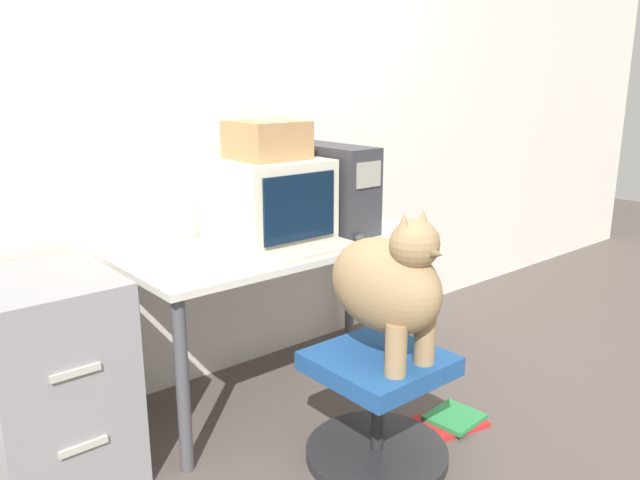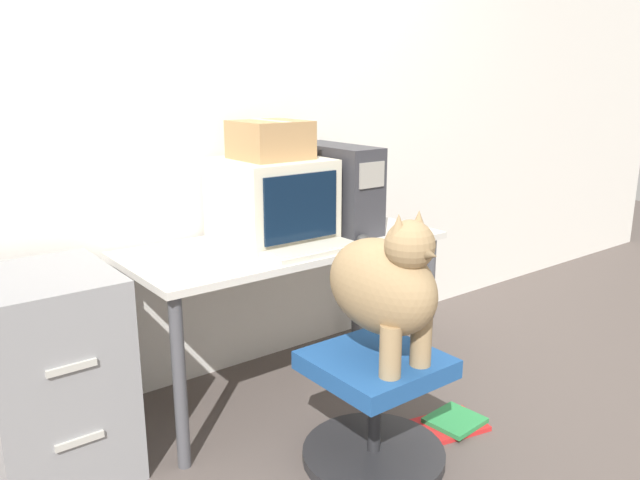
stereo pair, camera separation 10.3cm
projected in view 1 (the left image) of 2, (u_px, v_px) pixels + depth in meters
The scene contains 12 objects.
ground_plane at pixel (329, 415), 2.72m from camera, with size 12.00×12.00×0.00m, color #564C47.
wall_back at pixel (232, 106), 2.92m from camera, with size 8.00×0.05×2.60m.
desk at pixel (283, 261), 2.80m from camera, with size 1.42×0.64×0.72m.
crt_monitor at pixel (269, 200), 2.78m from camera, with size 0.45×0.46×0.36m.
pc_tower at pixel (332, 188), 2.97m from camera, with size 0.19×0.50×0.40m.
keyboard at pixel (312, 250), 2.59m from camera, with size 0.42×0.16×0.03m.
computer_mouse at pixel (360, 238), 2.78m from camera, with size 0.06×0.05×0.04m.
office_chair at pixel (378, 406), 2.36m from camera, with size 0.55×0.55×0.43m.
dog at pixel (389, 283), 2.21m from camera, with size 0.27×0.49×0.57m.
filing_cabinet at pixel (53, 380), 2.22m from camera, with size 0.46×0.54×0.77m.
cardboard_box at pixel (267, 140), 2.72m from camera, with size 0.29×0.29×0.17m.
book_stack_floor at pixel (452, 420), 2.65m from camera, with size 0.31×0.25×0.04m.
Camera 1 is at (-1.60, -1.84, 1.43)m, focal length 35.00 mm.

